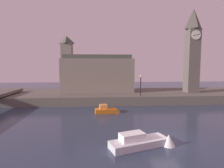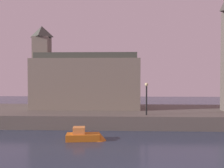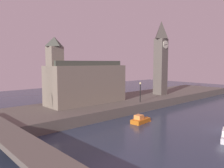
% 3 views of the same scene
% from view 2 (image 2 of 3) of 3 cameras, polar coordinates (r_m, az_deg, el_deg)
% --- Properties ---
extents(far_embankment, '(70.00, 12.00, 1.50)m').
position_cam_2_polar(far_embankment, '(33.34, 5.07, -6.87)').
color(far_embankment, '#5B544C').
rests_on(far_embankment, ground).
extents(parliament_hall, '(14.00, 5.03, 10.87)m').
position_cam_2_polar(parliament_hall, '(34.41, -6.52, 0.76)').
color(parliament_hall, slate).
rests_on(parliament_hall, far_embankment).
extents(streetlamp, '(0.36, 0.36, 3.52)m').
position_cam_2_polar(streetlamp, '(28.42, 7.61, -2.34)').
color(streetlamp, black).
rests_on(streetlamp, far_embankment).
extents(boat_patrol_orange, '(3.75, 1.75, 1.23)m').
position_cam_2_polar(boat_patrol_orange, '(23.68, -5.51, -11.32)').
color(boat_patrol_orange, orange).
rests_on(boat_patrol_orange, ground).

